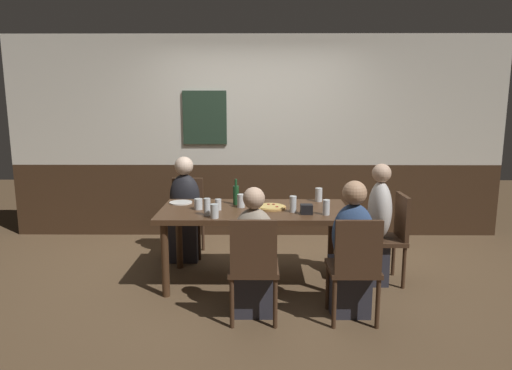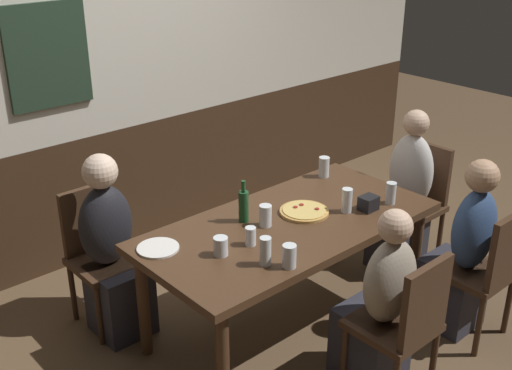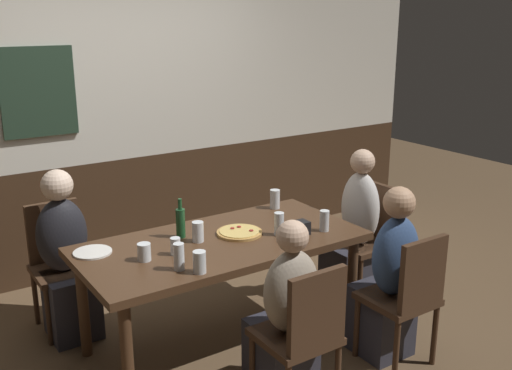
# 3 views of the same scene
# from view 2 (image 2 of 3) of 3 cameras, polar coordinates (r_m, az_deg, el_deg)

# --- Properties ---
(ground_plane) EXTENTS (12.00, 12.00, 0.00)m
(ground_plane) POSITION_cam_2_polar(r_m,az_deg,el_deg) (4.17, 2.75, -12.42)
(ground_plane) COLOR brown
(wall_back) EXTENTS (6.40, 0.13, 2.60)m
(wall_back) POSITION_cam_2_polar(r_m,az_deg,el_deg) (4.81, -10.98, 9.47)
(wall_back) COLOR #3D2819
(wall_back) RESTS_ON ground_plane
(dining_table) EXTENTS (1.82, 0.89, 0.74)m
(dining_table) POSITION_cam_2_polar(r_m,az_deg,el_deg) (3.81, 2.94, -4.38)
(dining_table) COLOR #472D1C
(dining_table) RESTS_ON ground_plane
(chair_right_near) EXTENTS (0.40, 0.40, 0.88)m
(chair_right_near) POSITION_cam_2_polar(r_m,az_deg,el_deg) (4.03, 19.97, -6.95)
(chair_right_near) COLOR #422B1C
(chair_right_near) RESTS_ON ground_plane
(chair_mid_near) EXTENTS (0.40, 0.40, 0.88)m
(chair_mid_near) POSITION_cam_2_polar(r_m,az_deg,el_deg) (3.44, 13.20, -11.81)
(chair_mid_near) COLOR #422B1C
(chair_mid_near) RESTS_ON ground_plane
(chair_left_far) EXTENTS (0.40, 0.40, 0.88)m
(chair_left_far) POSITION_cam_2_polar(r_m,az_deg,el_deg) (4.10, -13.83, -5.56)
(chair_left_far) COLOR #422B1C
(chair_left_far) RESTS_ON ground_plane
(chair_head_east) EXTENTS (0.40, 0.40, 0.88)m
(chair_head_east) POSITION_cam_2_polar(r_m,az_deg,el_deg) (4.82, 14.25, -1.02)
(chair_head_east) COLOR #422B1C
(chair_head_east) RESTS_ON ground_plane
(person_right_near) EXTENTS (0.34, 0.37, 1.15)m
(person_right_near) POSITION_cam_2_polar(r_m,az_deg,el_deg) (4.10, 17.98, -6.31)
(person_right_near) COLOR #2D2D38
(person_right_near) RESTS_ON ground_plane
(person_mid_near) EXTENTS (0.34, 0.37, 1.09)m
(person_mid_near) POSITION_cam_2_polar(r_m,az_deg,el_deg) (3.53, 10.95, -11.28)
(person_mid_near) COLOR #2D2D38
(person_mid_near) RESTS_ON ground_plane
(person_left_far) EXTENTS (0.34, 0.37, 1.16)m
(person_left_far) POSITION_cam_2_polar(r_m,az_deg,el_deg) (3.98, -12.70, -6.47)
(person_left_far) COLOR #2D2D38
(person_left_far) RESTS_ON ground_plane
(person_head_east) EXTENTS (0.37, 0.34, 1.18)m
(person_head_east) POSITION_cam_2_polar(r_m,az_deg,el_deg) (4.69, 13.12, -1.57)
(person_head_east) COLOR #2D2D38
(person_head_east) RESTS_ON ground_plane
(pizza) EXTENTS (0.30, 0.30, 0.03)m
(pizza) POSITION_cam_2_polar(r_m,az_deg,el_deg) (3.88, 4.34, -2.37)
(pizza) COLOR tan
(pizza) RESTS_ON dining_table
(tumbler_water) EXTENTS (0.07, 0.07, 0.13)m
(tumbler_water) POSITION_cam_2_polar(r_m,az_deg,el_deg) (3.70, 0.85, -2.87)
(tumbler_water) COLOR silver
(tumbler_water) RESTS_ON dining_table
(pint_glass_pale) EXTENTS (0.06, 0.06, 0.14)m
(pint_glass_pale) POSITION_cam_2_polar(r_m,az_deg,el_deg) (4.07, 11.98, -0.84)
(pint_glass_pale) COLOR silver
(pint_glass_pale) RESTS_ON dining_table
(beer_glass_tall) EXTENTS (0.08, 0.08, 0.11)m
(beer_glass_tall) POSITION_cam_2_polar(r_m,az_deg,el_deg) (3.42, -3.18, -5.61)
(beer_glass_tall) COLOR silver
(beer_glass_tall) RESTS_ON dining_table
(beer_glass_half) EXTENTS (0.07, 0.07, 0.13)m
(beer_glass_half) POSITION_cam_2_polar(r_m,az_deg,el_deg) (3.30, 3.00, -6.52)
(beer_glass_half) COLOR silver
(beer_glass_half) RESTS_ON dining_table
(tumbler_short) EXTENTS (0.06, 0.06, 0.16)m
(tumbler_short) POSITION_cam_2_polar(r_m,az_deg,el_deg) (3.31, 0.85, -6.12)
(tumbler_short) COLOR silver
(tumbler_short) RESTS_ON dining_table
(highball_clear) EXTENTS (0.06, 0.06, 0.11)m
(highball_clear) POSITION_cam_2_polar(r_m,az_deg,el_deg) (3.51, -0.49, -4.72)
(highball_clear) COLOR silver
(highball_clear) RESTS_ON dining_table
(pint_glass_amber) EXTENTS (0.07, 0.07, 0.14)m
(pint_glass_amber) POSITION_cam_2_polar(r_m,az_deg,el_deg) (4.40, 6.10, 1.49)
(pint_glass_amber) COLOR silver
(pint_glass_amber) RESTS_ON dining_table
(pint_glass_stout) EXTENTS (0.07, 0.07, 0.15)m
(pint_glass_stout) POSITION_cam_2_polar(r_m,az_deg,el_deg) (3.90, 8.14, -1.45)
(pint_glass_stout) COLOR silver
(pint_glass_stout) RESTS_ON dining_table
(beer_bottle_green) EXTENTS (0.06, 0.06, 0.26)m
(beer_bottle_green) POSITION_cam_2_polar(r_m,az_deg,el_deg) (3.74, -1.12, -1.84)
(beer_bottle_green) COLOR #194723
(beer_bottle_green) RESTS_ON dining_table
(plate_white_large) EXTENTS (0.23, 0.23, 0.01)m
(plate_white_large) POSITION_cam_2_polar(r_m,az_deg,el_deg) (3.53, -8.77, -5.61)
(plate_white_large) COLOR white
(plate_white_large) RESTS_ON dining_table
(condiment_caddy) EXTENTS (0.11, 0.09, 0.09)m
(condiment_caddy) POSITION_cam_2_polar(r_m,az_deg,el_deg) (3.96, 10.04, -1.62)
(condiment_caddy) COLOR black
(condiment_caddy) RESTS_ON dining_table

